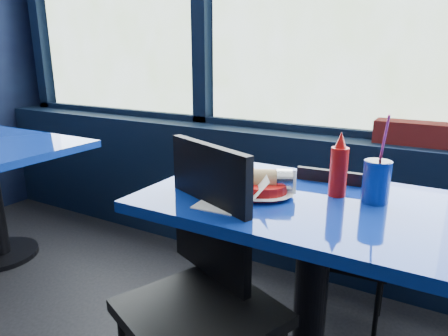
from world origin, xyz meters
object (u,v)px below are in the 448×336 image
Objects in this scene: food_basket at (256,184)px; ketchup_bottle at (339,168)px; soda_cup at (376,181)px; chair_near_back at (343,242)px; near_table at (314,249)px; planter_box at (436,135)px; chair_near_front at (204,274)px.

ketchup_bottle reaches higher than food_basket.
soda_cup reaches higher than ketchup_bottle.
chair_near_back is 3.04× the size of food_basket.
soda_cup reaches higher than chair_near_back.
food_basket is at bearing -154.00° from ketchup_bottle.
near_table is 0.30m from ketchup_bottle.
chair_near_front is at bearing -114.98° from planter_box.
chair_near_front is 4.14× the size of ketchup_bottle.
soda_cup is (0.14, -0.24, 0.37)m from chair_near_back.
chair_near_front reaches higher than chair_near_back.
ketchup_bottle is at bearing 179.64° from soda_cup.
chair_near_front is at bearing -128.13° from ketchup_bottle.
soda_cup reaches higher than chair_near_front.
soda_cup is at bearing 27.27° from near_table.
soda_cup is at bearing 17.16° from food_basket.
near_table is 1.26× the size of chair_near_front.
planter_box is 1.85× the size of soda_cup.
chair_near_back is 0.74m from planter_box.
chair_near_back is 0.46m from soda_cup.
ketchup_bottle is (0.31, 0.39, 0.31)m from chair_near_front.
soda_cup is (0.44, 0.39, 0.28)m from chair_near_front.
soda_cup is at bearing 115.60° from chair_near_back.
soda_cup is (0.17, 0.09, 0.26)m from near_table.
chair_near_front is 1.36m from planter_box.
food_basket is (-0.24, -0.37, 0.32)m from chair_near_back.
chair_near_front is at bearing -138.02° from soda_cup.
soda_cup is at bearing -0.36° from ketchup_bottle.
ketchup_bottle is at bearing 74.49° from chair_near_front.
chair_near_front is 0.71m from chair_near_back.
ketchup_bottle reaches higher than planter_box.
food_basket is at bearing -170.34° from near_table.
chair_near_front is 0.59m from ketchup_bottle.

